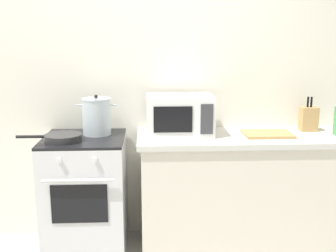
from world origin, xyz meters
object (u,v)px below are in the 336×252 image
cutting_board (267,134)px  knife_block (308,119)px  microwave (179,115)px  stock_pot (97,116)px  frying_pan (62,138)px  stove (86,196)px

cutting_board → knife_block: 0.40m
microwave → knife_block: (1.03, 0.06, -0.05)m
stock_pot → frying_pan: (-0.22, -0.20, -0.12)m
microwave → cutting_board: 0.69m
stove → frying_pan: 0.51m
stove → cutting_board: 1.46m
microwave → cutting_board: (0.67, -0.08, -0.14)m
stock_pot → knife_block: size_ratio=1.13×
frying_pan → knife_block: bearing=7.4°
stock_pot → cutting_board: (1.30, -0.10, -0.13)m
stove → knife_block: 1.84m
cutting_board → knife_block: size_ratio=1.32×
stove → cutting_board: size_ratio=2.56×
frying_pan → cutting_board: size_ratio=1.29×
stove → knife_block: size_ratio=3.39×
cutting_board → microwave: bearing=173.3°
frying_pan → stock_pot: bearing=41.6°
microwave → knife_block: 1.03m
microwave → knife_block: bearing=3.4°
stove → knife_block: knife_block is taller
stock_pot → knife_block: (1.66, 0.04, -0.04)m
stock_pot → knife_block: stock_pot is taller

